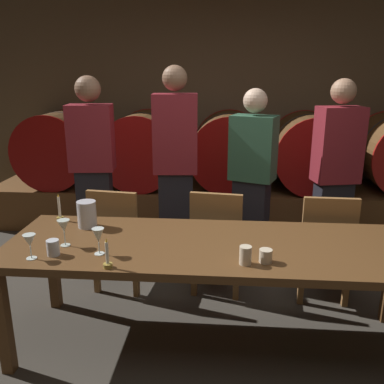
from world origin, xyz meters
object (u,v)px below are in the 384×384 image
(wine_barrel_far_left, at_px, (61,148))
(candle_right, at_px, (108,260))
(chair_center, at_px, (217,237))
(wine_glass_center_right, at_px, (98,236))
(cup_right, at_px, (266,256))
(dining_table, at_px, (216,253))
(pitcher, at_px, (87,214))
(cup_left, at_px, (53,248))
(chair_right, at_px, (325,242))
(wine_barrel_left, at_px, (143,149))
(guest_center_left, at_px, (176,168))
(wine_glass_far_left, at_px, (30,241))
(guest_far_left, at_px, (93,172))
(wine_barrel_center, at_px, (229,151))
(guest_far_right, at_px, (335,175))
(cup_center, at_px, (245,255))
(candle_left, at_px, (60,213))
(wine_glass_center_left, at_px, (64,227))
(chair_left, at_px, (119,234))
(guest_center_right, at_px, (252,180))
(wine_barrel_right, at_px, (309,152))

(wine_barrel_far_left, bearing_deg, candle_right, -63.98)
(chair_center, xyz_separation_m, wine_glass_center_right, (-0.68, -0.90, 0.35))
(cup_right, bearing_deg, wine_barrel_far_left, 130.67)
(dining_table, relative_size, pitcher, 14.40)
(cup_left, bearing_deg, chair_right, 26.57)
(pitcher, bearing_deg, candle_right, -62.59)
(wine_barrel_left, distance_m, pitcher, 2.07)
(guest_center_left, relative_size, wine_glass_far_left, 12.21)
(cup_left, height_order, cup_right, cup_left)
(guest_far_left, bearing_deg, wine_barrel_center, -142.71)
(chair_right, xyz_separation_m, guest_far_right, (0.19, 0.62, 0.39))
(dining_table, bearing_deg, guest_far_left, 135.12)
(wine_barrel_center, height_order, cup_center, wine_barrel_center)
(wine_barrel_far_left, xyz_separation_m, cup_center, (2.05, -2.56, -0.10))
(guest_far_right, xyz_separation_m, candle_left, (-2.15, -0.94, -0.09))
(pitcher, bearing_deg, cup_left, -96.57)
(wine_barrel_center, height_order, guest_far_right, guest_far_right)
(wine_glass_center_right, relative_size, cup_center, 1.51)
(chair_right, distance_m, candle_right, 1.77)
(wine_barrel_center, bearing_deg, cup_right, -85.58)
(candle_left, height_order, wine_glass_center_left, candle_left)
(wine_barrel_center, xyz_separation_m, chair_left, (-0.89, -1.61, -0.40))
(candle_left, xyz_separation_m, wine_glass_far_left, (0.08, -0.63, 0.05))
(wine_barrel_far_left, height_order, guest_center_right, guest_center_right)
(guest_far_left, xyz_separation_m, wine_glass_center_left, (0.20, -1.23, -0.04))
(chair_left, bearing_deg, guest_center_right, -147.42)
(chair_left, distance_m, candle_left, 0.56)
(guest_far_right, bearing_deg, cup_left, 25.81)
(wine_barrel_far_left, height_order, chair_right, wine_barrel_far_left)
(guest_far_left, bearing_deg, candle_right, 103.27)
(wine_glass_center_right, distance_m, cup_right, 0.97)
(guest_far_left, xyz_separation_m, candle_right, (0.54, -1.50, -0.12))
(chair_right, distance_m, cup_left, 2.01)
(wine_barrel_center, distance_m, chair_center, 1.65)
(guest_center_left, distance_m, candle_right, 1.55)
(wine_barrel_far_left, distance_m, cup_left, 2.70)
(wine_glass_far_left, bearing_deg, wine_barrel_right, 51.71)
(pitcher, distance_m, wine_glass_center_left, 0.33)
(wine_glass_center_right, bearing_deg, chair_right, 29.44)
(chair_center, relative_size, cup_center, 8.24)
(cup_left, height_order, cup_center, cup_center)
(candle_right, relative_size, cup_center, 1.65)
(cup_center, bearing_deg, wine_glass_center_right, 175.76)
(guest_center_left, bearing_deg, wine_glass_center_left, 62.61)
(wine_barrel_center, relative_size, guest_center_right, 0.52)
(dining_table, bearing_deg, cup_center, -57.99)
(chair_right, xyz_separation_m, cup_left, (-1.78, -0.89, 0.29))
(guest_center_right, relative_size, pitcher, 8.86)
(dining_table, height_order, cup_right, cup_right)
(chair_left, xyz_separation_m, guest_center_right, (1.09, 0.52, 0.34))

